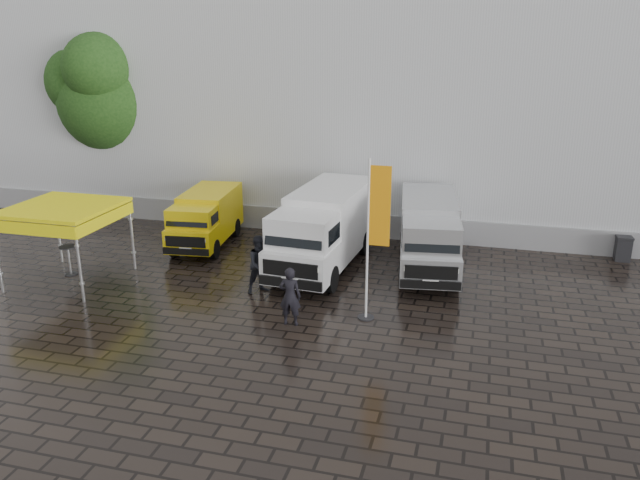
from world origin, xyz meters
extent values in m
plane|color=black|center=(0.00, 0.00, 0.00)|extent=(120.00, 120.00, 0.00)
cube|color=silver|center=(2.00, 16.00, 6.00)|extent=(44.00, 16.00, 12.00)
cube|color=gray|center=(2.00, 7.95, 0.50)|extent=(44.00, 0.15, 1.00)
cylinder|color=silver|center=(-11.38, 1.98, 1.26)|extent=(0.10, 0.10, 2.52)
cylinder|color=silver|center=(-8.31, 1.98, 1.26)|extent=(0.10, 0.10, 2.52)
cylinder|color=silver|center=(-8.31, -1.08, 1.26)|extent=(0.10, 0.10, 2.52)
cube|color=#FFF10D|center=(-9.85, 0.45, 2.62)|extent=(3.27, 3.27, 0.12)
cube|color=#FFF10D|center=(-9.85, -1.16, 2.32)|extent=(3.22, 0.04, 0.40)
cylinder|color=black|center=(0.60, 0.06, 0.02)|extent=(0.50, 0.50, 0.04)
cylinder|color=white|center=(0.60, 0.06, 2.43)|extent=(0.07, 0.07, 4.85)
cube|color=#FF980D|center=(0.93, 0.06, 3.49)|extent=(0.60, 0.03, 2.33)
cylinder|color=black|center=(-13.36, 9.18, 2.17)|extent=(0.61, 0.61, 4.34)
sphere|color=#1B3E13|center=(-13.36, 9.18, 5.21)|extent=(4.78, 4.78, 4.78)
sphere|color=#1B3E13|center=(-13.96, 10.08, 7.17)|extent=(2.82, 2.82, 2.82)
cylinder|color=black|center=(-10.21, 0.89, 0.53)|extent=(0.60, 0.60, 1.06)
cube|color=black|center=(8.96, 7.56, 0.47)|extent=(0.57, 0.57, 0.94)
imported|color=black|center=(-1.46, -0.93, 0.89)|extent=(0.68, 0.47, 1.77)
imported|color=black|center=(-3.13, 1.15, 0.97)|extent=(1.19, 1.19, 1.94)
camera|label=1|loc=(3.70, -16.78, 8.04)|focal=35.00mm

